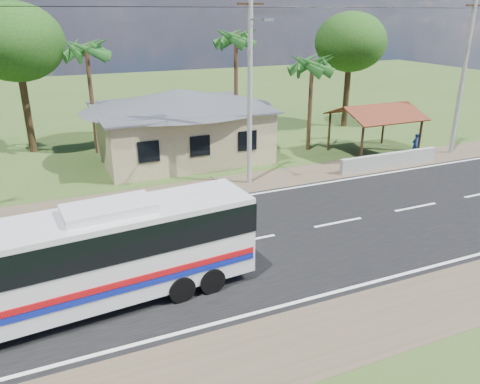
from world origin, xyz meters
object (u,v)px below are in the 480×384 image
Objects in this scene: waiting_shed at (376,113)px; coach_bus at (83,254)px; motorcycle at (207,189)px; person at (415,145)px.

waiting_shed is 22.38m from coach_bus.
motorcycle is 15.26m from person.
person is (21.86, 9.25, -1.22)m from coach_bus.
motorcycle is (-12.91, -3.24, -2.25)m from waiting_shed.
waiting_shed is at bearing -40.56° from person.
coach_bus is (-19.60, -10.78, -0.77)m from waiting_shed.
person is (15.16, 1.71, 0.26)m from motorcycle.
motorcycle is at bearing 43.23° from coach_bus.
waiting_shed is 13.50m from motorcycle.
waiting_shed is at bearing -95.55° from motorcycle.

